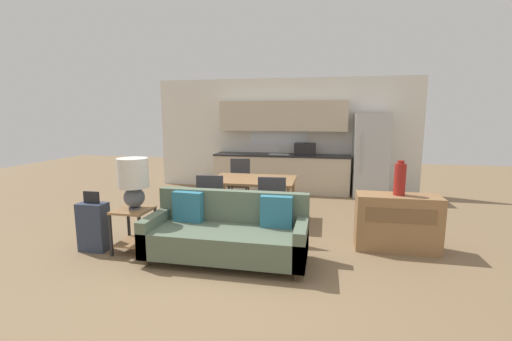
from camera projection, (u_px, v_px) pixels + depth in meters
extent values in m
plane|color=#7F6647|center=(235.00, 267.00, 4.13)|extent=(20.00, 20.00, 0.00)
cube|color=silver|center=(283.00, 135.00, 8.40)|extent=(6.40, 0.06, 2.70)
cube|color=white|center=(279.00, 123.00, 8.34)|extent=(1.39, 0.01, 1.05)
cube|color=beige|center=(281.00, 174.00, 8.21)|extent=(3.18, 0.62, 0.86)
cube|color=#232326|center=(281.00, 155.00, 8.14)|extent=(3.21, 0.65, 0.04)
cube|color=#B2B5B7|center=(279.00, 154.00, 8.10)|extent=(0.48, 0.36, 0.01)
cylinder|color=#B7BABC|center=(280.00, 149.00, 8.25)|extent=(0.02, 0.02, 0.24)
cube|color=beige|center=(283.00, 116.00, 8.13)|extent=(3.02, 0.34, 0.70)
cube|color=black|center=(305.00, 149.00, 7.96)|extent=(0.48, 0.36, 0.28)
cube|color=#B7BABC|center=(370.00, 155.00, 7.67)|extent=(0.75, 0.70, 1.87)
cylinder|color=silver|center=(362.00, 152.00, 7.34)|extent=(0.02, 0.02, 0.84)
cube|color=olive|center=(253.00, 180.00, 5.92)|extent=(1.44, 0.98, 0.04)
cylinder|color=olive|center=(209.00, 205.00, 5.69)|extent=(0.05, 0.05, 0.69)
cylinder|color=olive|center=(288.00, 209.00, 5.43)|extent=(0.05, 0.05, 0.69)
cylinder|color=olive|center=(224.00, 193.00, 6.53)|extent=(0.05, 0.05, 0.69)
cylinder|color=olive|center=(293.00, 196.00, 6.27)|extent=(0.05, 0.05, 0.69)
cylinder|color=#3D2D1E|center=(147.00, 262.00, 4.16)|extent=(0.05, 0.05, 0.10)
cylinder|color=#3D2D1E|center=(296.00, 276.00, 3.80)|extent=(0.05, 0.05, 0.10)
cylinder|color=#3D2D1E|center=(170.00, 243.00, 4.78)|extent=(0.05, 0.05, 0.10)
cylinder|color=#3D2D1E|center=(300.00, 254.00, 4.42)|extent=(0.05, 0.05, 0.10)
cube|color=#566651|center=(226.00, 242.00, 4.26)|extent=(2.01, 0.80, 0.33)
cube|color=#566651|center=(233.00, 218.00, 4.55)|extent=(2.01, 0.14, 0.74)
cube|color=#566651|center=(157.00, 231.00, 4.43)|extent=(0.14, 0.80, 0.47)
cube|color=#566651|center=(301.00, 242.00, 4.06)|extent=(0.14, 0.80, 0.47)
cube|color=teal|center=(188.00, 207.00, 4.51)|extent=(0.41, 0.15, 0.40)
cube|color=teal|center=(276.00, 212.00, 4.27)|extent=(0.40, 0.13, 0.40)
cube|color=olive|center=(133.00, 210.00, 4.54)|extent=(0.46, 0.46, 0.03)
cube|color=olive|center=(135.00, 242.00, 4.61)|extent=(0.41, 0.41, 0.02)
cube|color=#232326|center=(111.00, 236.00, 4.42)|extent=(0.03, 0.03, 0.56)
cube|color=#232326|center=(140.00, 238.00, 4.34)|extent=(0.03, 0.03, 0.56)
cube|color=#232326|center=(129.00, 226.00, 4.83)|extent=(0.03, 0.03, 0.56)
cube|color=#232326|center=(156.00, 227.00, 4.74)|extent=(0.03, 0.03, 0.56)
cylinder|color=#4C515B|center=(135.00, 208.00, 4.55)|extent=(0.16, 0.16, 0.02)
sphere|color=#4C515B|center=(134.00, 197.00, 4.53)|extent=(0.27, 0.27, 0.27)
cylinder|color=beige|center=(133.00, 173.00, 4.48)|extent=(0.40, 0.40, 0.39)
cube|color=olive|center=(397.00, 222.00, 4.64)|extent=(1.08, 0.43, 0.76)
cube|color=brown|center=(401.00, 216.00, 4.41)|extent=(0.87, 0.01, 0.18)
cylinder|color=maroon|center=(400.00, 179.00, 4.55)|extent=(0.15, 0.15, 0.42)
cylinder|color=maroon|center=(401.00, 162.00, 4.51)|extent=(0.08, 0.08, 0.05)
cube|color=#38383D|center=(272.00, 208.00, 5.12)|extent=(0.46, 0.46, 0.04)
cube|color=#38383D|center=(272.00, 194.00, 4.89)|extent=(0.40, 0.07, 0.48)
cylinder|color=black|center=(284.00, 220.00, 5.31)|extent=(0.03, 0.03, 0.43)
cylinder|color=black|center=(262.00, 219.00, 5.34)|extent=(0.03, 0.03, 0.43)
cylinder|color=black|center=(283.00, 227.00, 4.98)|extent=(0.03, 0.03, 0.43)
cylinder|color=black|center=(260.00, 226.00, 5.01)|extent=(0.03, 0.03, 0.43)
cube|color=#38383D|center=(213.00, 205.00, 5.27)|extent=(0.46, 0.46, 0.04)
cube|color=#38383D|center=(210.00, 191.00, 5.03)|extent=(0.40, 0.07, 0.48)
cylinder|color=black|center=(226.00, 217.00, 5.46)|extent=(0.03, 0.03, 0.43)
cylinder|color=black|center=(205.00, 216.00, 5.49)|extent=(0.03, 0.03, 0.43)
cylinder|color=black|center=(222.00, 223.00, 5.12)|extent=(0.03, 0.03, 0.43)
cylinder|color=black|center=(200.00, 223.00, 5.15)|extent=(0.03, 0.03, 0.43)
cube|color=#38383D|center=(239.00, 185.00, 6.81)|extent=(0.46, 0.46, 0.04)
cube|color=#38383D|center=(240.00, 170.00, 6.96)|extent=(0.40, 0.07, 0.48)
cylinder|color=black|center=(229.00, 198.00, 6.70)|extent=(0.03, 0.03, 0.43)
cylinder|color=black|center=(246.00, 198.00, 6.67)|extent=(0.03, 0.03, 0.43)
cylinder|color=black|center=(232.00, 194.00, 7.04)|extent=(0.03, 0.03, 0.43)
cylinder|color=black|center=(248.00, 194.00, 7.00)|extent=(0.03, 0.03, 0.43)
cube|color=#2D384C|center=(94.00, 227.00, 4.62)|extent=(0.38, 0.22, 0.66)
cube|color=black|center=(91.00, 197.00, 4.55)|extent=(0.23, 0.02, 0.16)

